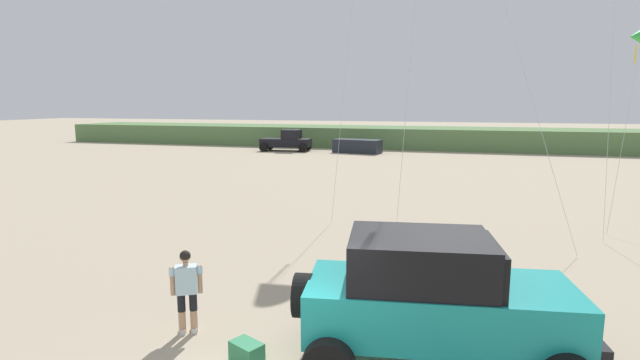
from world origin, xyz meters
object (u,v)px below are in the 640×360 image
distant_pickup (287,141)px  distant_sedan (357,146)px  jeep (435,297)px  cooler_box (247,353)px  person_watching (187,287)px

distant_pickup → distant_sedan: (6.63, 0.08, -0.34)m
jeep → distant_sedan: jeep is taller
cooler_box → distant_sedan: (-5.46, 35.13, 0.41)m
person_watching → cooler_box: person_watching is taller
person_watching → cooler_box: bearing=-24.1°
cooler_box → distant_sedan: 35.55m
jeep → distant_pickup: size_ratio=1.05×
person_watching → cooler_box: size_ratio=2.98×
distant_sedan → person_watching: bearing=-73.5°
cooler_box → distant_pickup: bearing=134.5°
person_watching → distant_sedan: size_ratio=0.40×
cooler_box → distant_pickup: (-12.08, 35.05, 0.75)m
cooler_box → jeep: bearing=41.5°
jeep → cooler_box: size_ratio=8.90×
person_watching → distant_pickup: (-10.52, 34.35, 0.00)m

